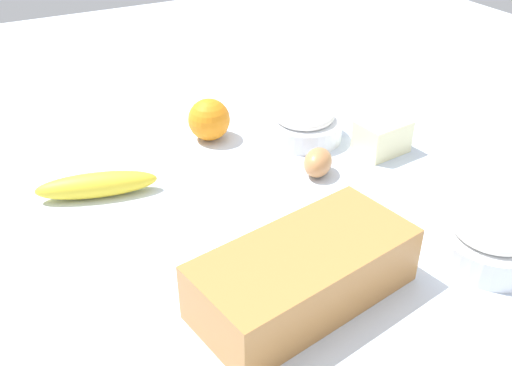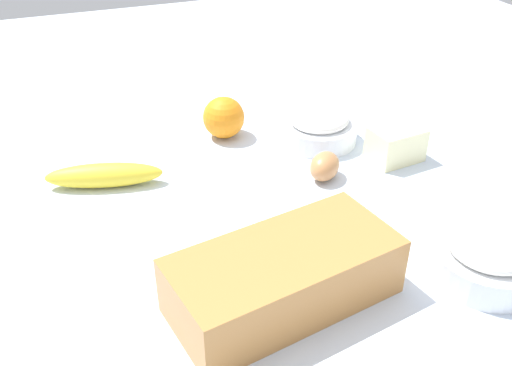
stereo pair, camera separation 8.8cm
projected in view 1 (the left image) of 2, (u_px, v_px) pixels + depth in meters
The scene contains 8 objects.
ground_plane at pixel (256, 210), 0.90m from camera, with size 2.40×2.40×0.02m, color silver.
loaf_pan at pixel (304, 272), 0.70m from camera, with size 0.30×0.18×0.08m.
flour_bowl at pixel (492, 238), 0.77m from camera, with size 0.14×0.14×0.07m.
sugar_bowl at pixel (304, 123), 1.07m from camera, with size 0.14×0.14×0.07m.
banana at pixel (97, 185), 0.91m from camera, with size 0.19×0.04×0.04m, color yellow.
orange_fruit at pixel (209, 120), 1.06m from camera, with size 0.08×0.08×0.08m, color orange.
butter_block at pixel (382, 137), 1.03m from camera, with size 0.09×0.06×0.06m, color #F4EDB2.
egg_near_butter at pixel (318, 162), 0.96m from camera, with size 0.05×0.05×0.06m, color #BC804D.
Camera 1 is at (0.35, 0.65, 0.51)m, focal length 40.15 mm.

